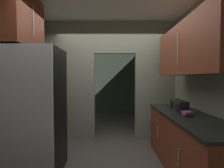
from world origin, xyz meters
name	(u,v)px	position (x,y,z in m)	size (l,w,h in m)	color
ground	(109,165)	(0.00, 0.00, 0.00)	(20.00, 20.00, 0.00)	#47423D
kitchen_overhead_slab	(109,3)	(0.00, 0.40, 2.83)	(3.49, 6.66, 0.06)	silver
kitchen_partition	(108,75)	(-0.03, 1.33, 1.51)	(3.09, 0.12, 2.80)	gray
adjoining_room_shell	(110,79)	(0.00, 3.48, 1.40)	(3.09, 3.30, 2.80)	slate
refrigerator	(34,111)	(-1.14, -0.20, 0.95)	(0.81, 0.73, 1.89)	black
lower_cabinet_run	(187,144)	(1.20, -0.22, 0.44)	(0.69, 2.16, 0.88)	maroon
upper_cabinet_counterside	(189,49)	(1.20, -0.22, 1.88)	(0.36, 1.95, 0.78)	maroon
upper_cabinet_fridgeside	(21,20)	(-1.37, -0.10, 2.35)	(0.36, 0.89, 0.85)	maroon
boombox	(178,106)	(1.17, 0.08, 0.98)	(0.17, 0.43, 0.21)	black
book_stack	(186,114)	(1.14, -0.30, 0.92)	(0.16, 0.17, 0.07)	black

